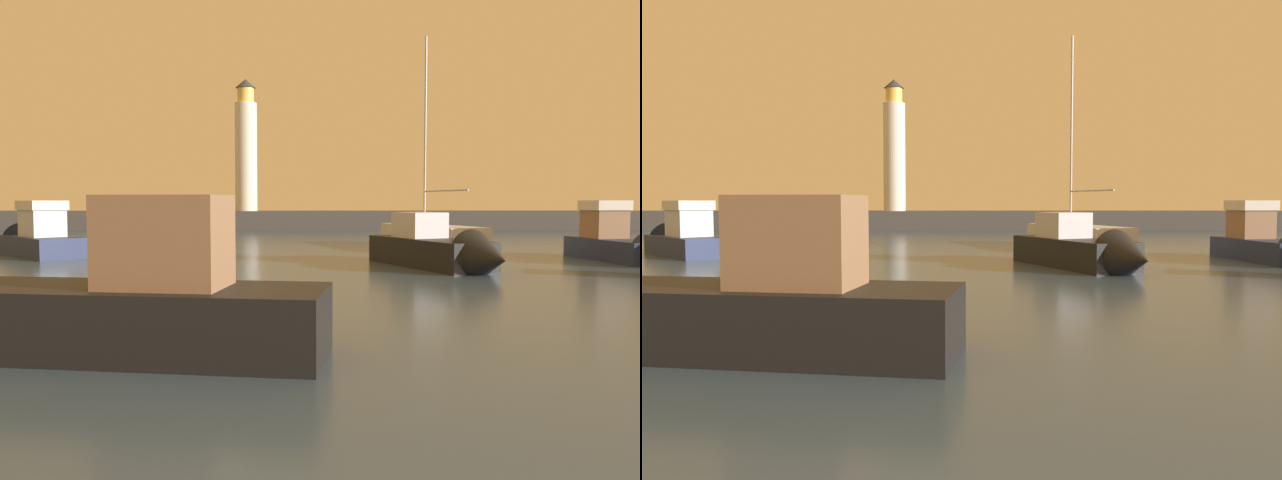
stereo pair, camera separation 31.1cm
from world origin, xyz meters
The scene contains 9 objects.
ground_plane centered at (0.00, 27.18, 0.00)m, with size 220.00×220.00×0.00m, color #384C60.
breakwater centered at (0.00, 54.37, 0.82)m, with size 65.65×5.18×1.65m, color #423F3D.
lighthouse centered at (-6.97, 54.37, 7.22)m, with size 1.98×1.98×11.76m.
motorboat_0 centered at (-14.18, 27.28, 0.75)m, with size 6.15×6.29×3.02m.
motorboat_2 centered at (-5.13, 8.33, 0.77)m, with size 8.26×3.14×2.93m.
motorboat_3 centered at (11.74, 23.43, 0.75)m, with size 2.46×6.52×2.89m.
motorboat_4 centered at (3.72, 20.98, 0.68)m, with size 4.64×7.50×2.42m.
sailboat_moored centered at (5.27, 31.13, 0.65)m, with size 4.64×8.07×11.32m.
mooring_buoy centered at (-6.44, 22.81, 0.41)m, with size 0.82×0.82×0.82m, color red.
Camera 1 is at (-1.19, -1.78, 2.48)m, focal length 34.82 mm.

